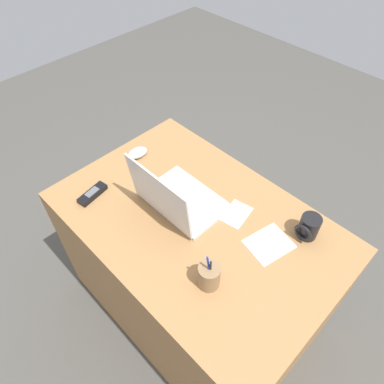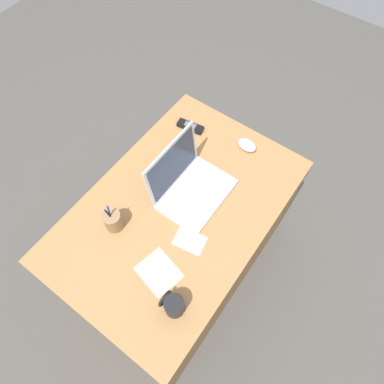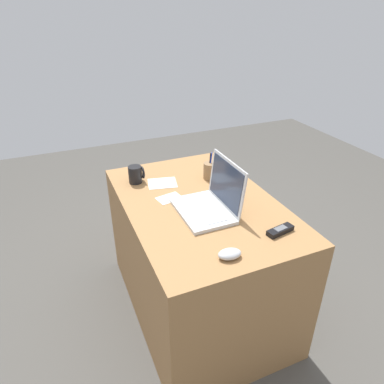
# 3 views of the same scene
# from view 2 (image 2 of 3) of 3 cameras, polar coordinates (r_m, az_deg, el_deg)

# --- Properties ---
(ground_plane) EXTENTS (6.00, 6.00, 0.00)m
(ground_plane) POSITION_cam_2_polar(r_m,az_deg,el_deg) (2.21, -1.71, -11.32)
(ground_plane) COLOR #4C4944
(desk) EXTENTS (1.16, 0.77, 0.75)m
(desk) POSITION_cam_2_polar(r_m,az_deg,el_deg) (1.86, -2.02, -7.83)
(desk) COLOR #9E7042
(desk) RESTS_ON ground
(laptop) EXTENTS (0.34, 0.26, 0.26)m
(laptop) POSITION_cam_2_polar(r_m,az_deg,el_deg) (1.51, -0.54, 1.28)
(laptop) COLOR silver
(laptop) RESTS_ON desk
(computer_mouse) EXTENTS (0.08, 0.11, 0.04)m
(computer_mouse) POSITION_cam_2_polar(r_m,az_deg,el_deg) (1.69, 9.24, 7.80)
(computer_mouse) COLOR silver
(computer_mouse) RESTS_ON desk
(coffee_mug_white) EXTENTS (0.08, 0.09, 0.10)m
(coffee_mug_white) POSITION_cam_2_polar(r_m,az_deg,el_deg) (1.33, -3.15, -18.46)
(coffee_mug_white) COLOR black
(coffee_mug_white) RESTS_ON desk
(cordless_phone) EXTENTS (0.07, 0.14, 0.03)m
(cordless_phone) POSITION_cam_2_polar(r_m,az_deg,el_deg) (1.75, -0.28, 10.96)
(cordless_phone) COLOR black
(cordless_phone) RESTS_ON desk
(pen_holder) EXTENTS (0.08, 0.08, 0.17)m
(pen_holder) POSITION_cam_2_polar(r_m,az_deg,el_deg) (1.47, -13.11, -4.69)
(pen_holder) COLOR olive
(pen_holder) RESTS_ON desk
(paper_note_near_laptop) EXTENTS (0.11, 0.14, 0.00)m
(paper_note_near_laptop) POSITION_cam_2_polar(r_m,az_deg,el_deg) (1.45, -0.38, -8.19)
(paper_note_near_laptop) COLOR white
(paper_note_near_laptop) RESTS_ON desk
(paper_note_left) EXTENTS (0.17, 0.19, 0.00)m
(paper_note_left) POSITION_cam_2_polar(r_m,az_deg,el_deg) (1.42, -5.60, -13.25)
(paper_note_left) COLOR white
(paper_note_left) RESTS_ON desk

